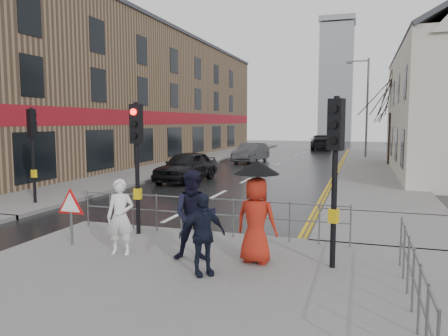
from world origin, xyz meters
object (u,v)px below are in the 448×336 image
Objects in this scene: pedestrian_a at (120,217)px; pedestrian_b at (195,215)px; car_parked at (186,166)px; pedestrian_d at (202,235)px; pedestrian_with_umbrella at (256,208)px; car_mid at (251,152)px.

pedestrian_b is at bearing -5.66° from pedestrian_a.
pedestrian_b reaches higher than pedestrian_a.
pedestrian_a is at bearing 168.31° from pedestrian_b.
car_parked is at bearing 96.48° from pedestrian_a.
pedestrian_a reaches higher than pedestrian_d.
pedestrian_a is 3.01m from pedestrian_with_umbrella.
car_mid is (-4.67, 23.49, -0.36)m from pedestrian_b.
pedestrian_a is 0.87× the size of pedestrian_b.
pedestrian_with_umbrella is (2.97, 0.33, 0.31)m from pedestrian_a.
car_parked is (-5.71, 13.01, -0.15)m from pedestrian_d.
pedestrian_d is 0.35× the size of car_parked.
pedestrian_with_umbrella is 1.36× the size of pedestrian_d.
pedestrian_d is at bearing -75.51° from pedestrian_b.
pedestrian_with_umbrella is 24.03m from car_mid.
car_parked is 11.30m from car_mid.
pedestrian_with_umbrella reaches higher than pedestrian_a.
car_parked is at bearing 97.66° from pedestrian_b.
pedestrian_a is 0.37× the size of car_parked.
pedestrian_b is 0.42× the size of car_parked.
pedestrian_d is 14.21m from car_parked.
car_mid is (-5.14, 24.30, -0.20)m from pedestrian_d.
pedestrian_d is 0.35× the size of car_mid.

